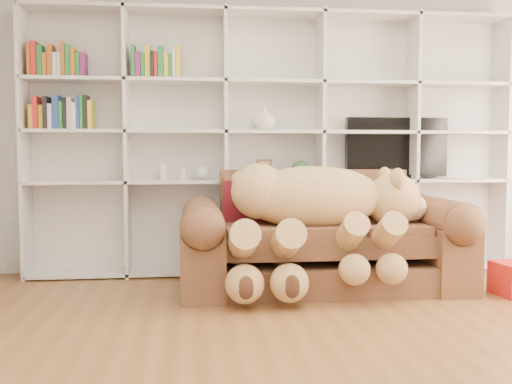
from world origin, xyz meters
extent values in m
plane|color=brown|center=(0.00, 0.00, 0.00)|extent=(5.00, 5.00, 0.00)
cube|color=white|center=(0.00, 2.50, 1.35)|extent=(5.00, 0.02, 2.70)
cube|color=silver|center=(0.00, 2.46, 1.20)|extent=(4.40, 0.03, 2.40)
cube|color=silver|center=(-2.20, 2.30, 1.20)|extent=(0.03, 0.35, 2.40)
cube|color=silver|center=(-1.32, 2.30, 1.20)|extent=(0.03, 0.35, 2.40)
cube|color=silver|center=(-0.44, 2.30, 1.20)|extent=(0.03, 0.35, 2.40)
cube|color=silver|center=(0.44, 2.30, 1.20)|extent=(0.03, 0.35, 2.40)
cube|color=silver|center=(1.32, 2.30, 1.20)|extent=(0.03, 0.35, 2.40)
cube|color=silver|center=(2.20, 2.30, 1.20)|extent=(0.03, 0.35, 2.40)
cube|color=silver|center=(0.00, 2.30, 0.03)|extent=(4.40, 0.35, 0.03)
cube|color=silver|center=(0.00, 2.30, 0.85)|extent=(4.40, 0.35, 0.03)
cube|color=silver|center=(0.00, 2.30, 1.30)|extent=(4.40, 0.35, 0.03)
cube|color=silver|center=(0.00, 2.30, 1.75)|extent=(4.40, 0.35, 0.03)
cube|color=silver|center=(0.00, 2.30, 2.37)|extent=(4.40, 0.35, 0.03)
cube|color=brown|center=(0.31, 1.62, 0.11)|extent=(2.18, 0.88, 0.23)
cube|color=brown|center=(0.31, 1.60, 0.46)|extent=(1.62, 0.73, 0.31)
cube|color=brown|center=(0.31, 2.01, 0.68)|extent=(1.62, 0.21, 0.57)
cube|color=brown|center=(-0.67, 1.62, 0.29)|extent=(0.33, 0.99, 0.57)
cube|color=brown|center=(1.29, 1.62, 0.29)|extent=(0.33, 0.99, 0.57)
cylinder|color=brown|center=(-0.67, 1.62, 0.57)|extent=(0.33, 0.94, 0.33)
cylinder|color=brown|center=(1.29, 1.62, 0.57)|extent=(0.33, 0.94, 0.33)
ellipsoid|color=#D8B76C|center=(0.22, 1.56, 0.76)|extent=(1.16, 0.56, 0.50)
sphere|color=#D8B76C|center=(-0.22, 1.56, 0.81)|extent=(0.44, 0.44, 0.44)
sphere|color=#D8B76C|center=(0.88, 1.56, 0.73)|extent=(0.44, 0.44, 0.44)
sphere|color=beige|center=(1.05, 1.56, 0.67)|extent=(0.22, 0.22, 0.22)
sphere|color=#422617|center=(1.13, 1.56, 0.66)|extent=(0.07, 0.07, 0.07)
ellipsoid|color=#D8B76C|center=(0.86, 1.41, 0.91)|extent=(0.10, 0.17, 0.17)
ellipsoid|color=#D8B76C|center=(0.86, 1.72, 0.91)|extent=(0.10, 0.17, 0.17)
sphere|color=#D8B76C|center=(-0.36, 1.56, 0.90)|extent=(0.15, 0.15, 0.15)
cylinder|color=#D8B76C|center=(0.42, 1.22, 0.49)|extent=(0.19, 0.53, 0.39)
cylinder|color=#D8B76C|center=(0.70, 1.22, 0.49)|extent=(0.19, 0.53, 0.39)
cylinder|color=#D8B76C|center=(-0.38, 1.22, 0.45)|extent=(0.22, 0.62, 0.45)
cylinder|color=#D8B76C|center=(-0.06, 1.22, 0.45)|extent=(0.22, 0.62, 0.45)
sphere|color=#D8B76C|center=(0.42, 1.05, 0.27)|extent=(0.23, 0.23, 0.23)
sphere|color=#D8B76C|center=(0.70, 1.05, 0.27)|extent=(0.23, 0.23, 0.23)
sphere|color=#D8B76C|center=(-0.38, 1.05, 0.19)|extent=(0.28, 0.28, 0.28)
sphere|color=#D8B76C|center=(-0.06, 1.05, 0.19)|extent=(0.28, 0.28, 0.28)
cube|color=maroon|center=(-0.29, 1.82, 0.68)|extent=(0.41, 0.28, 0.40)
cube|color=black|center=(1.19, 2.35, 1.16)|extent=(0.98, 0.08, 0.56)
cube|color=black|center=(1.19, 2.35, 0.89)|extent=(0.33, 0.18, 0.04)
cube|color=#54381D|center=(-0.08, 2.30, 0.96)|extent=(0.14, 0.06, 0.18)
sphere|color=#316138|center=(0.25, 2.30, 0.95)|extent=(0.17, 0.17, 0.17)
cylinder|color=beige|center=(-1.01, 2.30, 0.94)|extent=(0.08, 0.08, 0.15)
cylinder|color=beige|center=(-0.83, 2.30, 0.92)|extent=(0.07, 0.07, 0.11)
sphere|color=silver|center=(-0.65, 2.30, 0.93)|extent=(0.12, 0.12, 0.12)
imported|color=silver|center=(-0.08, 2.30, 1.42)|extent=(0.27, 0.27, 0.22)
camera|label=1|loc=(-0.73, -2.90, 1.11)|focal=40.00mm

